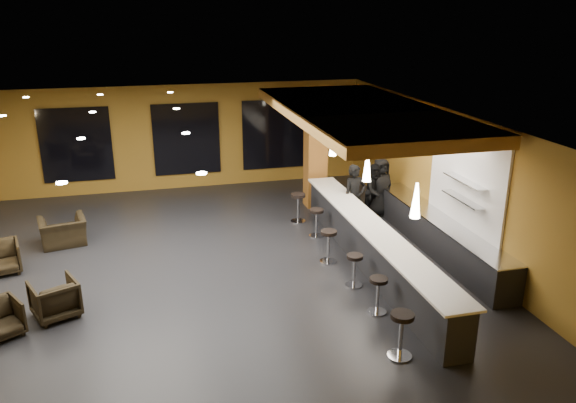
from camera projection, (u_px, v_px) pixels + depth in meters
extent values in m
cube|color=black|center=(212.00, 268.00, 13.45)|extent=(12.00, 13.00, 0.10)
cube|color=black|center=(205.00, 119.00, 12.27)|extent=(12.00, 13.00, 0.10)
cube|color=olive|center=(186.00, 137.00, 18.86)|extent=(12.00, 0.10, 3.50)
cube|color=olive|center=(271.00, 362.00, 6.86)|extent=(12.00, 0.10, 3.50)
cube|color=olive|center=(447.00, 178.00, 14.27)|extent=(0.10, 13.00, 3.50)
cube|color=#BD8137|center=(360.00, 112.00, 14.18)|extent=(3.60, 8.00, 0.28)
cube|color=black|center=(76.00, 145.00, 17.96)|extent=(2.20, 0.06, 2.40)
cube|color=black|center=(187.00, 139.00, 18.78)|extent=(2.20, 0.06, 2.40)
cube|color=black|center=(274.00, 134.00, 19.48)|extent=(2.20, 0.06, 2.40)
cube|color=white|center=(466.00, 180.00, 13.25)|extent=(0.06, 3.20, 2.40)
cube|color=black|center=(372.00, 248.00, 13.20)|extent=(0.60, 8.00, 1.00)
cube|color=white|center=(373.00, 227.00, 13.03)|extent=(0.78, 8.10, 0.05)
cube|color=black|center=(438.00, 235.00, 14.15)|extent=(0.70, 6.00, 0.86)
cube|color=silver|center=(439.00, 218.00, 14.00)|extent=(0.72, 6.00, 0.03)
cube|color=silver|center=(463.00, 199.00, 13.16)|extent=(0.30, 1.50, 0.03)
cube|color=silver|center=(465.00, 181.00, 13.02)|extent=(0.30, 1.50, 0.03)
cube|color=brown|center=(316.00, 151.00, 17.01)|extent=(0.60, 0.60, 3.50)
cone|color=white|center=(416.00, 200.00, 10.77)|extent=(0.20, 0.20, 0.70)
cone|color=white|center=(367.00, 167.00, 13.06)|extent=(0.20, 0.20, 0.70)
cone|color=white|center=(333.00, 143.00, 15.35)|extent=(0.20, 0.20, 0.70)
imported|color=black|center=(355.00, 197.00, 15.48)|extent=(0.72, 0.53, 1.83)
imported|color=black|center=(375.00, 191.00, 16.37)|extent=(0.93, 0.81, 1.60)
imported|color=black|center=(380.00, 187.00, 16.46)|extent=(0.93, 0.68, 1.75)
imported|color=black|center=(55.00, 299.00, 11.13)|extent=(1.10, 1.11, 0.77)
imported|color=black|center=(2.00, 258.00, 12.99)|extent=(0.97, 0.98, 0.74)
imported|color=black|center=(63.00, 232.00, 14.54)|extent=(1.31, 1.20, 0.73)
cylinder|color=silver|center=(399.00, 356.00, 9.93)|extent=(0.44, 0.44, 0.03)
cylinder|color=silver|center=(401.00, 337.00, 9.81)|extent=(0.08, 0.08, 0.77)
cylinder|color=black|center=(402.00, 316.00, 9.67)|extent=(0.42, 0.42, 0.09)
cylinder|color=silver|center=(377.00, 311.00, 11.39)|extent=(0.39, 0.39, 0.03)
cylinder|color=silver|center=(378.00, 296.00, 11.27)|extent=(0.07, 0.07, 0.68)
cylinder|color=black|center=(379.00, 280.00, 11.15)|extent=(0.37, 0.37, 0.08)
cylinder|color=silver|center=(354.00, 285.00, 12.48)|extent=(0.38, 0.38, 0.03)
cylinder|color=silver|center=(354.00, 271.00, 12.37)|extent=(0.07, 0.07, 0.66)
cylinder|color=black|center=(355.00, 257.00, 12.25)|extent=(0.36, 0.36, 0.08)
cylinder|color=silver|center=(328.00, 261.00, 13.65)|extent=(0.41, 0.41, 0.03)
cylinder|color=silver|center=(328.00, 247.00, 13.53)|extent=(0.07, 0.07, 0.72)
cylinder|color=black|center=(329.00, 232.00, 13.40)|extent=(0.39, 0.39, 0.08)
cylinder|color=silver|center=(316.00, 236.00, 15.19)|extent=(0.39, 0.39, 0.03)
cylinder|color=silver|center=(316.00, 224.00, 15.07)|extent=(0.07, 0.07, 0.69)
cylinder|color=black|center=(317.00, 211.00, 14.95)|extent=(0.37, 0.37, 0.08)
cylinder|color=silver|center=(298.00, 221.00, 16.22)|extent=(0.43, 0.43, 0.03)
cylinder|color=silver|center=(298.00, 209.00, 16.10)|extent=(0.08, 0.08, 0.75)
cylinder|color=black|center=(298.00, 195.00, 15.96)|extent=(0.41, 0.41, 0.09)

